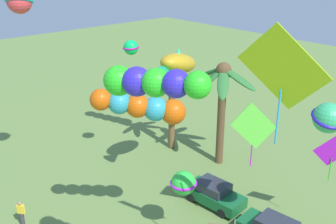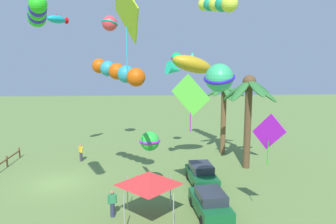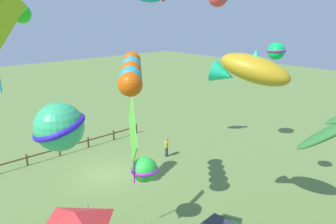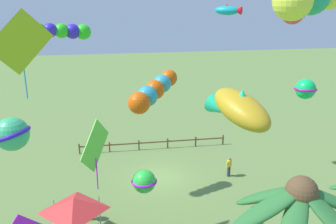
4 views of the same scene
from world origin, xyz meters
name	(u,v)px [view 4 (image 4 of 4)]	position (x,y,z in m)	size (l,w,h in m)	color
ground_plane	(160,177)	(0.00, 0.00, 0.00)	(120.00, 120.00, 0.00)	olive
rail_fence	(153,143)	(-0.13, -5.37, 0.59)	(13.23, 0.12, 0.95)	brown
spectator_0	(229,167)	(-5.27, 0.63, 0.81)	(0.46, 0.41, 1.59)	#38383D
spectator_1	(86,208)	(5.30, 4.66, 0.81)	(0.34, 0.53, 1.59)	#2D3351
festival_tent	(74,205)	(5.74, 6.78, 2.47)	(2.86, 2.86, 2.85)	#9E9EA3
kite_ball_1	(144,181)	(1.84, 6.84, 3.59)	(1.54, 1.54, 1.32)	green
kite_diamond_2	(21,43)	(7.67, 5.84, 11.22)	(3.03, 1.27, 4.48)	#A9CC18
kite_ball_3	(305,89)	(-5.75, 9.27, 9.21)	(1.34, 1.34, 0.96)	#0DD25E
kite_fish_4	(238,108)	(-2.18, 9.99, 8.65)	(2.82, 4.22, 2.02)	gold
kite_ball_6	(12,134)	(7.44, 10.25, 8.14)	(2.00, 2.01, 1.38)	#36B972
kite_fish_7	(228,10)	(-5.03, -0.74, 12.36)	(2.00, 1.72, 0.80)	#14A4B5
kite_ball_8	(293,13)	(-7.86, 3.21, 12.38)	(2.15, 2.15, 1.41)	#ED3D46
kite_tube_9	(153,91)	(1.04, 4.84, 8.20)	(3.19, 3.79, 1.83)	#E1560B
kite_diamond_10	(95,147)	(4.24, 9.27, 6.92)	(1.25, 2.18, 3.46)	#5DD93E
kite_tube_11	(64,31)	(6.05, 1.34, 11.32)	(3.43, 1.83, 1.16)	#28D421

